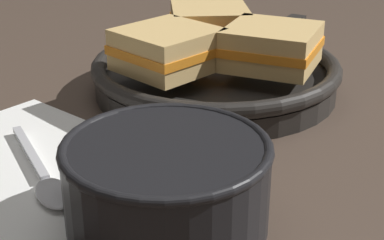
% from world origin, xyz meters
% --- Properties ---
extents(ground_plane, '(4.00, 4.00, 0.00)m').
position_xyz_m(ground_plane, '(0.00, 0.00, 0.00)').
color(ground_plane, '#47382D').
extents(napkin, '(0.28, 0.24, 0.00)m').
position_xyz_m(napkin, '(-0.09, -0.06, 0.00)').
color(napkin, white).
rests_on(napkin, ground_plane).
extents(soup_bowl, '(0.16, 0.16, 0.07)m').
position_xyz_m(soup_bowl, '(0.08, -0.07, 0.04)').
color(soup_bowl, black).
rests_on(soup_bowl, ground_plane).
extents(spoon, '(0.15, 0.10, 0.01)m').
position_xyz_m(spoon, '(-0.04, -0.08, 0.01)').
color(spoon, '#B7B7BC').
rests_on(spoon, napkin).
extents(skillet, '(0.30, 0.42, 0.04)m').
position_xyz_m(skillet, '(-0.03, 0.20, 0.02)').
color(skillet, black).
rests_on(skillet, ground_plane).
extents(sandwich_near_left, '(0.12, 0.12, 0.05)m').
position_xyz_m(sandwich_near_left, '(-0.06, 0.14, 0.06)').
color(sandwich_near_left, '#DBB26B').
rests_on(sandwich_near_left, skillet).
extents(sandwich_near_right, '(0.11, 0.11, 0.05)m').
position_xyz_m(sandwich_near_right, '(0.03, 0.21, 0.06)').
color(sandwich_near_right, '#DBB26B').
rests_on(sandwich_near_right, skillet).
extents(sandwich_far_left, '(0.14, 0.14, 0.05)m').
position_xyz_m(sandwich_far_left, '(-0.08, 0.25, 0.06)').
color(sandwich_far_left, '#DBB26B').
rests_on(sandwich_far_left, skillet).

